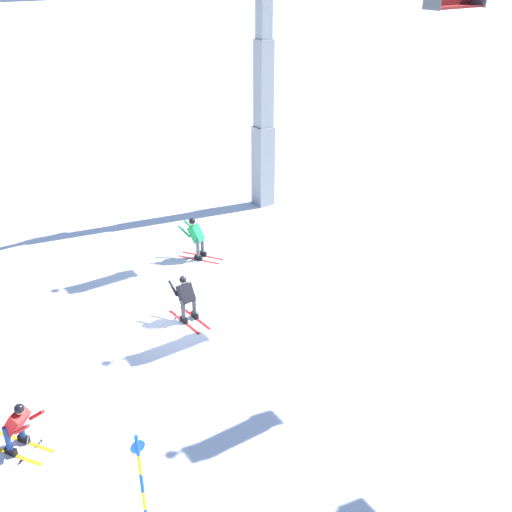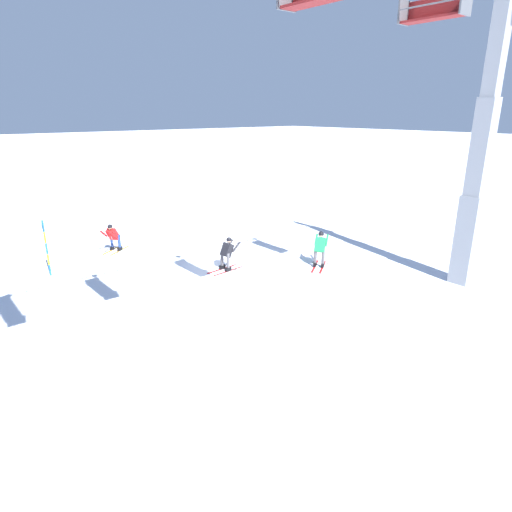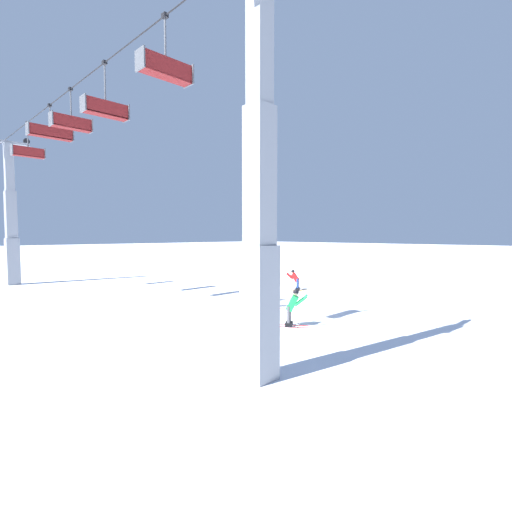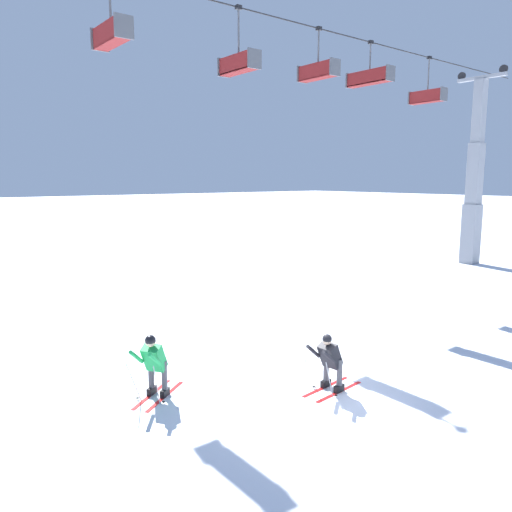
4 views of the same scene
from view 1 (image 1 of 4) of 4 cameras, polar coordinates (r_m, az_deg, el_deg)
ground_plane at (r=18.24m, az=-7.48°, el=-5.46°), size 260.00×260.00×0.00m
skier_carving_main at (r=17.54m, az=-6.79°, el=-3.85°), size 1.65×0.73×1.50m
lift_tower_near at (r=24.49m, az=0.73°, el=14.89°), size 0.73×2.86×10.78m
trail_marker_pole at (r=11.72m, az=-11.01°, el=-20.41°), size 0.07×0.28×2.30m
skier_distant_uphill at (r=14.17m, az=-22.03°, el=-14.80°), size 1.65×1.39×1.48m
skier_distant_downhill at (r=20.99m, az=-5.82°, el=1.99°), size 1.62×1.34×1.63m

